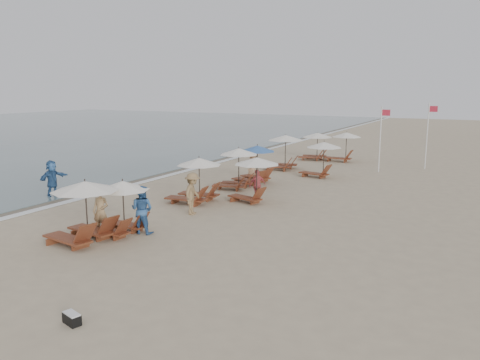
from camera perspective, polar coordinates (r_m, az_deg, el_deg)
The scene contains 22 objects.
ground at distance 17.36m, azimuth 1.82°, elevation -7.80°, with size 160.00×160.00×0.00m, color tan.
wet_sand_band at distance 32.16m, azimuth -10.40°, elevation 0.69°, with size 3.20×140.00×0.01m, color #6B5E4C.
foam_line at distance 31.38m, azimuth -8.53°, elevation 0.52°, with size 0.50×140.00×0.02m, color white.
lounger_station_0 at distance 18.38m, azimuth -18.13°, elevation -3.60°, with size 2.76×2.40×2.29m.
lounger_station_1 at distance 19.02m, azimuth -13.99°, elevation -3.14°, with size 2.33×2.02×2.10m.
lounger_station_2 at distance 23.78m, azimuth -5.34°, elevation -0.16°, with size 2.64×2.18×2.22m.
lounger_station_3 at distance 26.88m, azimuth -0.53°, elevation 1.42°, with size 2.43×2.18×2.28m.
lounger_station_4 at distance 28.52m, azimuth 1.60°, elevation 1.77°, with size 2.53×2.26×2.24m.
lounger_station_5 at distance 33.43m, azimuth 4.99°, elevation 3.32°, with size 2.76×2.46×2.38m.
lounger_station_6 at distance 38.34m, azimuth 8.80°, elevation 4.09°, with size 2.61×2.39×2.12m.
inland_station_0 at distance 23.59m, azimuth 1.46°, elevation 0.80°, with size 2.61×2.24×2.22m.
inland_station_1 at distance 30.74m, azimuth 9.38°, elevation 2.91°, with size 2.67×2.24×2.22m.
inland_station_2 at distance 37.72m, azimuth 11.95°, elevation 4.12°, with size 2.76×2.24×2.22m.
beachgoer_near at distance 19.27m, azimuth -16.05°, elevation -3.58°, with size 0.65×0.43×1.79m, color tan.
beachgoer_mid_a at distance 19.00m, azimuth -11.46°, elevation -3.42°, with size 0.91×0.71×1.88m, color #305A90.
beachgoer_mid_b at distance 21.50m, azimuth -5.60°, elevation -1.60°, with size 1.22×0.70×1.89m, color olive.
beachgoer_far_a at distance 24.15m, azimuth 2.06°, elevation -0.59°, with size 0.91×0.38×1.55m, color #CA5156.
beachgoer_far_b at distance 30.05m, azimuth 1.51°, elevation 1.82°, with size 0.84×0.55×1.72m, color tan.
waterline_walker at distance 26.83m, azimuth -21.22°, elevation 0.19°, with size 1.75×0.56×1.89m, color #2D5587.
duffel_bag at distance 12.62m, azimuth -19.16°, elevation -15.12°, with size 0.55×0.38×0.28m.
flag_pole_near at distance 33.45m, azimuth 16.24°, elevation 5.00°, with size 0.59×0.08×4.35m.
flag_pole_far at distance 35.67m, azimuth 21.22°, elevation 5.19°, with size 0.59×0.08×4.54m.
Camera 1 is at (7.23, -14.79, 5.52)m, focal length 36.29 mm.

